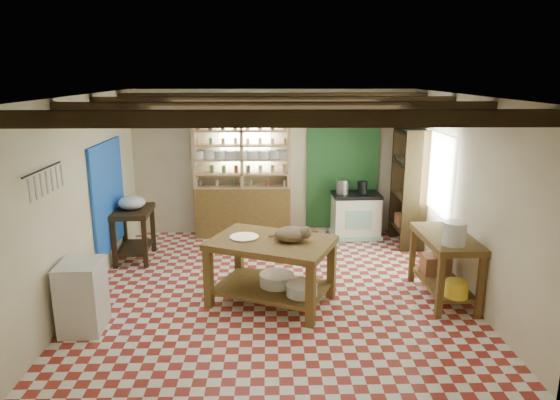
{
  "coord_description": "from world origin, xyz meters",
  "views": [
    {
      "loc": [
        -0.09,
        -6.35,
        2.88
      ],
      "look_at": [
        0.07,
        0.3,
        1.17
      ],
      "focal_mm": 32.0,
      "sensor_mm": 36.0,
      "label": 1
    }
  ],
  "objects_px": {
    "right_counter": "(444,267)",
    "white_cabinet": "(82,296)",
    "work_table": "(271,271)",
    "cat": "(291,234)",
    "prep_table": "(134,234)",
    "stove": "(356,215)"
  },
  "relations": [
    {
      "from": "stove",
      "to": "cat",
      "type": "relative_size",
      "value": 1.99
    },
    {
      "from": "prep_table",
      "to": "right_counter",
      "type": "bearing_deg",
      "value": -21.72
    },
    {
      "from": "right_counter",
      "to": "prep_table",
      "type": "bearing_deg",
      "value": 160.08
    },
    {
      "from": "stove",
      "to": "prep_table",
      "type": "xyz_separation_m",
      "value": [
        -3.66,
        -1.01,
        0.01
      ]
    },
    {
      "from": "prep_table",
      "to": "cat",
      "type": "bearing_deg",
      "value": -36.93
    },
    {
      "from": "stove",
      "to": "cat",
      "type": "bearing_deg",
      "value": -118.07
    },
    {
      "from": "work_table",
      "to": "cat",
      "type": "distance_m",
      "value": 0.57
    },
    {
      "from": "prep_table",
      "to": "work_table",
      "type": "bearing_deg",
      "value": -38.99
    },
    {
      "from": "stove",
      "to": "white_cabinet",
      "type": "xyz_separation_m",
      "value": [
        -3.68,
        -3.23,
        0.0
      ]
    },
    {
      "from": "white_cabinet",
      "to": "stove",
      "type": "bearing_deg",
      "value": 38.91
    },
    {
      "from": "stove",
      "to": "cat",
      "type": "height_order",
      "value": "cat"
    },
    {
      "from": "prep_table",
      "to": "white_cabinet",
      "type": "relative_size",
      "value": 1.02
    },
    {
      "from": "work_table",
      "to": "cat",
      "type": "bearing_deg",
      "value": 11.31
    },
    {
      "from": "stove",
      "to": "prep_table",
      "type": "bearing_deg",
      "value": -166.79
    },
    {
      "from": "right_counter",
      "to": "cat",
      "type": "relative_size",
      "value": 2.89
    },
    {
      "from": "prep_table",
      "to": "white_cabinet",
      "type": "height_order",
      "value": "prep_table"
    },
    {
      "from": "stove",
      "to": "work_table",
      "type": "bearing_deg",
      "value": -122.81
    },
    {
      "from": "stove",
      "to": "cat",
      "type": "distance_m",
      "value": 2.97
    },
    {
      "from": "white_cabinet",
      "to": "right_counter",
      "type": "bearing_deg",
      "value": 6.85
    },
    {
      "from": "right_counter",
      "to": "white_cabinet",
      "type": "bearing_deg",
      "value": -171.82
    },
    {
      "from": "stove",
      "to": "white_cabinet",
      "type": "relative_size",
      "value": 1.02
    },
    {
      "from": "right_counter",
      "to": "cat",
      "type": "height_order",
      "value": "cat"
    }
  ]
}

